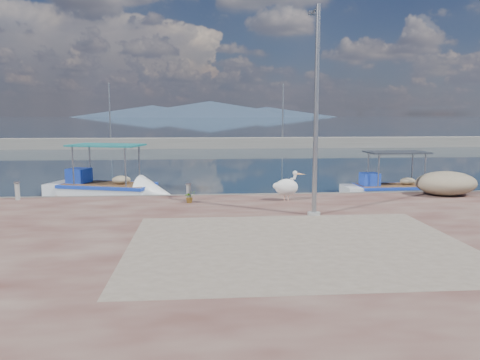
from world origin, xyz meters
The scene contains 13 objects.
ground centered at (0.00, 0.00, 0.00)m, with size 1400.00×1400.00×0.00m, color #162635.
quay centered at (0.00, -6.00, 0.25)m, with size 44.00×22.00×0.50m, color #49231F.
quay_patch centered at (1.00, -3.00, 0.50)m, with size 9.00×7.00×0.01m, color gray.
breakwater centered at (0.00, 40.00, 0.60)m, with size 120.00×2.20×7.50m.
mountains centered at (4.39, 650.00, 9.51)m, with size 370.00×280.00×22.00m.
boat_left centered at (-6.19, 7.99, 0.23)m, with size 6.43×3.71×2.94m.
boat_right centered at (7.84, 7.00, 0.20)m, with size 5.27×1.86×2.51m.
pelican centered at (1.85, 3.34, 1.08)m, with size 1.27×0.67×1.22m.
lamp_post centered at (2.30, 0.64, 3.80)m, with size 0.44×0.96×7.00m.
bollard_near centered at (-2.08, 3.65, 0.89)m, with size 0.24×0.24×0.72m.
bollard_far centered at (-9.02, 4.44, 0.91)m, with size 0.25×0.25×0.75m.
potted_plant centered at (-2.03, 3.23, 0.73)m, with size 0.42×0.37×0.47m, color #33722D.
net_pile_c centered at (8.89, 4.09, 1.02)m, with size 2.63×1.88×1.03m, color tan.
Camera 1 is at (-1.52, -14.94, 3.96)m, focal length 35.00 mm.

